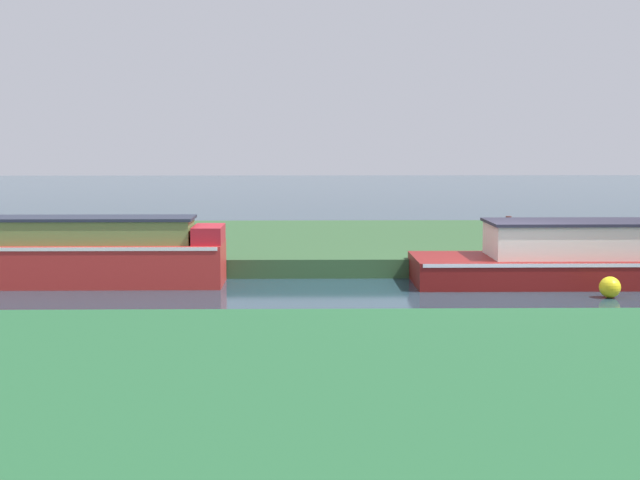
{
  "coord_description": "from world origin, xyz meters",
  "views": [
    {
      "loc": [
        -3.9,
        -18.63,
        2.94
      ],
      "look_at": [
        -3.52,
        1.2,
        0.9
      ],
      "focal_mm": 55.68,
      "sensor_mm": 36.0,
      "label": 1
    }
  ],
  "objects_px": {
    "maroon_barge": "(559,258)",
    "mooring_post_far": "(508,236)",
    "red_narrowboat": "(92,254)",
    "channel_buoy": "(610,287)"
  },
  "relations": [
    {
      "from": "red_narrowboat",
      "to": "mooring_post_far",
      "type": "distance_m",
      "value": 8.79
    },
    {
      "from": "red_narrowboat",
      "to": "mooring_post_far",
      "type": "xyz_separation_m",
      "value": [
        8.68,
        1.37,
        0.2
      ]
    },
    {
      "from": "maroon_barge",
      "to": "mooring_post_far",
      "type": "height_order",
      "value": "maroon_barge"
    },
    {
      "from": "channel_buoy",
      "to": "mooring_post_far",
      "type": "bearing_deg",
      "value": 111.19
    },
    {
      "from": "maroon_barge",
      "to": "channel_buoy",
      "type": "height_order",
      "value": "maroon_barge"
    },
    {
      "from": "channel_buoy",
      "to": "maroon_barge",
      "type": "bearing_deg",
      "value": 105.16
    },
    {
      "from": "maroon_barge",
      "to": "channel_buoy",
      "type": "distance_m",
      "value": 1.91
    },
    {
      "from": "red_narrowboat",
      "to": "channel_buoy",
      "type": "relative_size",
      "value": 13.57
    },
    {
      "from": "channel_buoy",
      "to": "red_narrowboat",
      "type": "bearing_deg",
      "value": 169.62
    },
    {
      "from": "mooring_post_far",
      "to": "channel_buoy",
      "type": "relative_size",
      "value": 2.19
    }
  ]
}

